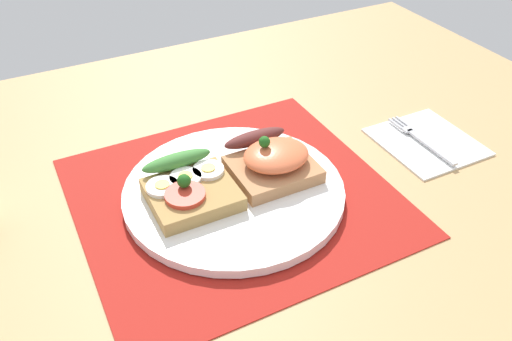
% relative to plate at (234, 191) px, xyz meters
% --- Properties ---
extents(ground_plane, '(1.20, 0.90, 0.03)m').
position_rel_plate_xyz_m(ground_plane, '(0.00, 0.00, -0.02)').
color(ground_plane, tan).
extents(placemat, '(0.37, 0.35, 0.00)m').
position_rel_plate_xyz_m(placemat, '(0.00, 0.00, -0.01)').
color(placemat, maroon).
rests_on(placemat, ground_plane).
extents(plate, '(0.27, 0.27, 0.01)m').
position_rel_plate_xyz_m(plate, '(0.00, 0.00, 0.00)').
color(plate, white).
rests_on(plate, placemat).
extents(sandwich_egg_tomato, '(0.10, 0.11, 0.04)m').
position_rel_plate_xyz_m(sandwich_egg_tomato, '(-0.05, 0.01, 0.02)').
color(sandwich_egg_tomato, '#AA8449').
rests_on(sandwich_egg_tomato, plate).
extents(sandwich_salmon, '(0.10, 0.10, 0.05)m').
position_rel_plate_xyz_m(sandwich_salmon, '(0.05, 0.01, 0.03)').
color(sandwich_salmon, '#B37B4F').
rests_on(sandwich_salmon, plate).
extents(napkin, '(0.13, 0.13, 0.01)m').
position_rel_plate_xyz_m(napkin, '(0.29, -0.02, -0.01)').
color(napkin, white).
rests_on(napkin, ground_plane).
extents(fork, '(0.02, 0.13, 0.00)m').
position_rel_plate_xyz_m(fork, '(0.28, -0.01, -0.00)').
color(fork, '#B7B7BC').
rests_on(fork, napkin).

